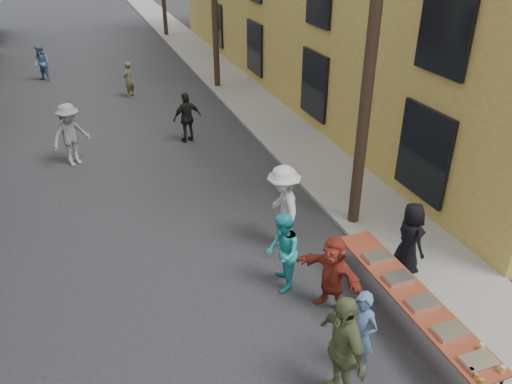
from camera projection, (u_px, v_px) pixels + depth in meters
ground at (214, 359)px, 8.31m from camera, size 120.00×120.00×0.00m
sidewalk at (233, 85)px, 22.19m from camera, size 2.20×60.00×0.10m
utility_pole_near at (373, 32)px, 9.93m from camera, size 0.26×0.26×9.00m
serving_table at (411, 295)px, 8.66m from camera, size 0.70×4.00×0.75m
catering_tray_sausage at (479, 361)px, 7.26m from camera, size 0.50×0.33×0.08m
catering_tray_foil_b at (450, 331)px, 7.80m from camera, size 0.50×0.33×0.08m
catering_tray_buns at (422, 303)px, 8.38m from camera, size 0.50×0.33×0.08m
catering_tray_foil_d at (398, 278)px, 8.96m from camera, size 0.50×0.33×0.08m
catering_tray_buns_end at (377, 257)px, 9.53m from camera, size 0.50×0.33×0.08m
condiment_jar_a at (481, 381)px, 6.94m from camera, size 0.07×0.07×0.08m
condiment_jar_b at (476, 376)px, 7.03m from camera, size 0.07×0.07×0.08m
condiment_jar_c at (471, 371)px, 7.11m from camera, size 0.07×0.07×0.08m
cup_stack at (503, 370)px, 7.10m from camera, size 0.08×0.08×0.12m
guest_front_b at (360, 333)px, 7.79m from camera, size 0.59×0.66×1.52m
guest_front_c at (282, 252)px, 9.59m from camera, size 0.83×0.95×1.65m
guest_front_d at (283, 208)px, 10.76m from camera, size 0.92×1.37×1.98m
guest_front_e at (342, 349)px, 7.25m from camera, size 0.52×1.14×1.91m
guest_queue_back at (332, 274)px, 9.10m from camera, size 1.04×1.49×1.55m
server at (410, 238)px, 9.96m from camera, size 0.51×0.77×1.54m
passerby_left at (71, 135)px, 14.60m from camera, size 1.40×1.23×1.88m
passerby_mid at (187, 118)px, 16.21m from camera, size 1.04×0.61×1.65m
passerby_right at (128, 79)px, 20.49m from camera, size 0.60×0.64×1.46m
passerby_far at (42, 63)px, 22.54m from camera, size 0.99×0.98×1.61m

